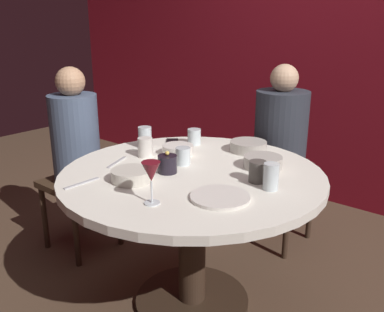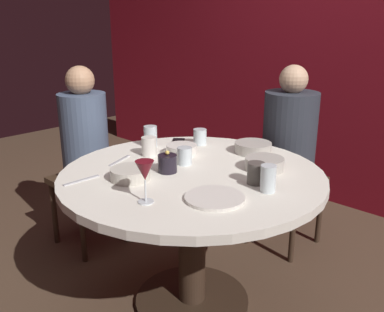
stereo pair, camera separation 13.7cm
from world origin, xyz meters
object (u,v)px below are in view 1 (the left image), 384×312
Objects in this scene: candle_holder at (167,164)px; bowl_serving_large at (263,162)px; bowl_sauce_side at (248,146)px; cup_by_left_diner at (257,172)px; seated_diner_left at (76,142)px; wine_glass at (151,174)px; cup_by_right_diner at (194,137)px; cell_phone at (172,142)px; cup_far_edge at (145,147)px; seated_diner_back at (280,137)px; dinner_plate at (220,197)px; bowl_small_white at (178,150)px; cup_beside_wine at (145,137)px; dining_table at (192,203)px; cup_center_front at (271,177)px; bowl_salad_center at (131,175)px; cup_near_candle at (183,156)px.

candle_holder reaches higher than bowl_serving_large.
bowl_sauce_side is 0.46m from cup_by_left_diner.
wine_glass is (1.05, -0.39, 0.15)m from seated_diner_left.
cup_by_right_diner is at bearing -164.94° from bowl_sauce_side.
cup_by_right_diner is (-0.60, 0.28, -0.00)m from cup_by_left_diner.
cell_phone is 0.29m from cup_far_edge.
cell_phone is at bearing 129.78° from candle_holder.
seated_diner_back is at bearing 110.69° from bowl_serving_large.
seated_diner_left is at bearing -177.60° from cup_far_edge.
bowl_sauce_side reaches higher than dinner_plate.
bowl_small_white is 1.40× the size of cup_beside_wine.
wine_glass reaches higher than bowl_small_white.
dining_table is 10.83× the size of cup_center_front.
seated_diner_back reaches higher than cup_center_front.
cup_far_edge is at bearing 62.63° from cell_phone.
cup_far_edge is (-0.34, 0.02, 0.21)m from dining_table.
cup_beside_wine is at bearing 17.10° from seated_diner_left.
cup_center_front reaches higher than cup_by_left_diner.
cup_by_left_diner reaches higher than dinner_plate.
cell_phone is (-0.41, -0.57, 0.02)m from seated_diner_back.
cup_beside_wine is at bearing 149.44° from candle_holder.
cup_far_edge is (-0.34, -0.86, 0.07)m from seated_diner_back.
seated_diner_back is at bearing 68.17° from cup_far_edge.
bowl_sauce_side is at bearing 95.69° from wine_glass.
seated_diner_left is 1.24m from dinner_plate.
bowl_salad_center is (-0.14, -1.15, 0.04)m from seated_diner_back.
wine_glass is 0.62m from cup_far_edge.
dinner_plate is 2.73× the size of cup_by_right_diner.
cup_by_right_diner reaches higher than cell_phone.
dining_table is 0.54m from cell_phone.
cup_by_left_diner is at bearing 4.56° from cup_near_candle.
bowl_sauce_side is at bearing 3.86° from seated_diner_back.
wine_glass is 0.87× the size of bowl_sauce_side.
seated_diner_left reaches higher than candle_holder.
cup_center_front reaches higher than cell_phone.
bowl_serving_large is 0.63m from cup_far_edge.
seated_diner_left is 0.50m from cup_beside_wine.
cup_far_edge is (-0.64, 0.20, 0.04)m from dinner_plate.
cup_beside_wine reaches higher than bowl_small_white.
dinner_plate reaches higher than cell_phone.
bowl_small_white is 0.39m from bowl_sauce_side.
cup_near_candle reaches higher than bowl_sauce_side.
cup_far_edge is (-0.46, 0.41, -0.08)m from wine_glass.
cup_center_front reaches higher than cup_far_edge.
cup_by_left_diner reaches higher than cup_by_right_diner.
candle_holder is 0.55m from bowl_sauce_side.
candle_holder is 1.21× the size of cup_near_candle.
cup_center_front is at bearing 121.83° from cell_phone.
candle_holder reaches higher than bowl_sauce_side.
seated_diner_left is at bearing 180.00° from dining_table.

